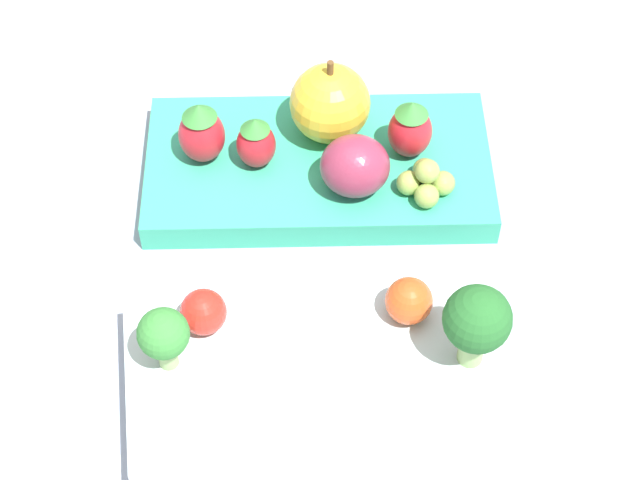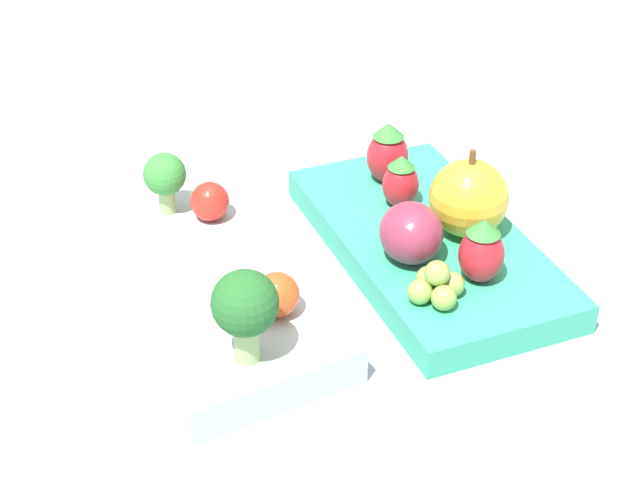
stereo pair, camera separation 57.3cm
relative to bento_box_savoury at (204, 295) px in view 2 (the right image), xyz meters
name	(u,v)px [view 2 (the right image)]	position (x,y,z in m)	size (l,w,h in m)	color
ground_plane	(313,275)	(0.01, -0.08, -0.01)	(4.00, 4.00, 0.00)	#939EB2
bento_box_savoury	(204,295)	(0.00, 0.00, 0.00)	(0.23, 0.14, 0.02)	silver
bento_box_fruit	(428,245)	(0.00, -0.16, 0.00)	(0.23, 0.12, 0.02)	#33A87F
broccoli_floret_0	(245,306)	(-0.08, 0.00, 0.05)	(0.04, 0.04, 0.06)	#93B770
broccoli_floret_1	(165,176)	(0.08, 0.00, 0.04)	(0.03, 0.03, 0.04)	#93B770
cherry_tomato_0	(210,201)	(0.07, -0.02, 0.02)	(0.03, 0.03, 0.03)	red
cherry_tomato_1	(277,295)	(-0.05, -0.03, 0.03)	(0.03, 0.03, 0.03)	#DB4C1E
apple	(469,198)	(0.00, -0.18, 0.03)	(0.05, 0.05, 0.06)	gold
strawberry_0	(388,153)	(0.08, -0.16, 0.03)	(0.03, 0.03, 0.05)	red
strawberry_1	(482,251)	(-0.06, -0.16, 0.03)	(0.03, 0.03, 0.04)	red
strawberry_2	(401,182)	(0.04, -0.15, 0.03)	(0.03, 0.03, 0.04)	red
plum	(411,233)	(-0.02, -0.13, 0.03)	(0.04, 0.04, 0.04)	#892D47
grape_cluster	(436,285)	(-0.06, -0.13, 0.02)	(0.04, 0.04, 0.03)	#8EA84C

